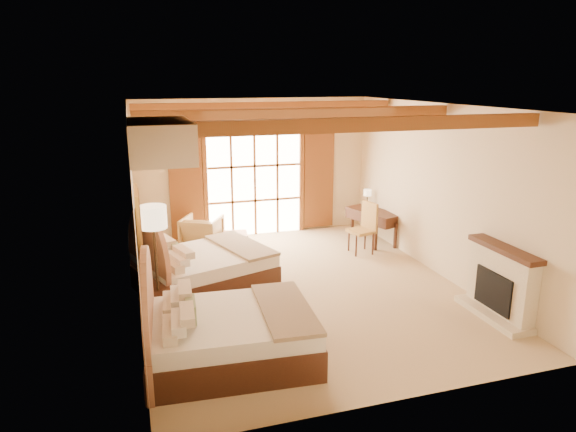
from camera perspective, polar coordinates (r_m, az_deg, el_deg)
name	(u,v)px	position (r m, az deg, el deg)	size (l,w,h in m)	color
floor	(301,287)	(9.30, 1.42, -7.95)	(7.00, 7.00, 0.00)	tan
wall_back	(254,168)	(12.10, -3.80, 5.36)	(5.50, 5.50, 0.00)	beige
wall_left	(135,213)	(8.37, -16.68, 0.33)	(7.00, 7.00, 0.00)	beige
wall_right	(441,191)	(10.00, 16.61, 2.69)	(7.00, 7.00, 0.00)	beige
ceiling	(302,106)	(8.57, 1.56, 12.14)	(7.00, 7.00, 0.00)	#B56531
ceiling_beams	(302,113)	(8.58, 1.55, 11.34)	(5.39, 4.60, 0.18)	brown
french_doors	(255,183)	(12.11, -3.71, 3.69)	(3.95, 0.08, 2.60)	white
fireplace	(500,286)	(8.69, 22.48, -7.22)	(0.46, 1.40, 1.16)	beige
painting	(138,215)	(7.60, -16.32, 0.07)	(0.06, 0.95, 0.75)	#E5B950
canopy_valance	(160,140)	(6.16, -14.05, 8.20)	(0.70, 1.40, 0.45)	beige
bed_near	(219,332)	(6.93, -7.72, -12.64)	(2.28, 1.79, 1.43)	#422214
bed_far	(196,266)	(9.23, -10.17, -5.51)	(2.65, 2.23, 1.43)	#422214
nightstand	(159,302)	(8.31, -14.11, -9.25)	(0.47, 0.47, 0.56)	#422214
floor_lamp	(153,225)	(7.68, -14.72, -0.94)	(0.40, 0.40, 1.87)	#342719
armchair	(202,233)	(11.35, -9.53, -1.87)	(0.79, 0.81, 0.74)	#A68147
ottoman	(236,241)	(11.30, -5.82, -2.80)	(0.51, 0.51, 0.37)	#AB714E
desk	(373,225)	(11.92, 9.44, -0.96)	(0.97, 1.45, 0.72)	#422214
desk_chair	(362,237)	(11.09, 8.23, -2.37)	(0.59, 0.58, 1.10)	#A77832
desk_lamp	(367,193)	(12.32, 8.82, 2.52)	(0.18, 0.18, 0.36)	#342719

